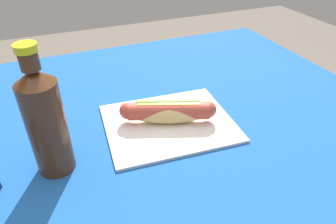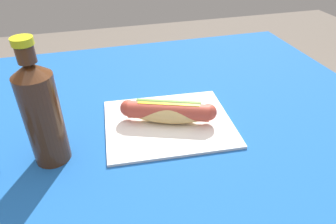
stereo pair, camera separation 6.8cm
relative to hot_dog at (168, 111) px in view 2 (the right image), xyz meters
The scene contains 4 objects.
dining_table 0.16m from the hot_dog, behind, with size 1.19×0.99×0.76m.
paper_wrapper 0.03m from the hot_dog, 110.65° to the right, with size 0.28×0.23×0.01m, color silver.
hot_dog is the anchor object (origin of this frame).
soda_bottle 0.26m from the hot_dog, 168.00° to the right, with size 0.07×0.07×0.25m.
Camera 2 is at (-0.10, -0.54, 1.17)m, focal length 32.74 mm.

